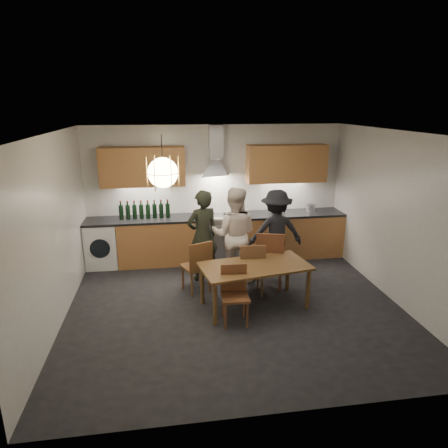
{
  "coord_description": "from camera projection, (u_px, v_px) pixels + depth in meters",
  "views": [
    {
      "loc": [
        -0.98,
        -5.41,
        2.98
      ],
      "look_at": [
        -0.11,
        0.4,
        1.2
      ],
      "focal_mm": 32.0,
      "sensor_mm": 36.0,
      "label": 1
    }
  ],
  "objects": [
    {
      "name": "pendant_lamp",
      "position": [
        163.0,
        173.0,
        5.27
      ],
      "size": [
        0.43,
        0.43,
        0.7
      ],
      "color": "black",
      "rests_on": "ground"
    },
    {
      "name": "ground",
      "position": [
        235.0,
        306.0,
        6.12
      ],
      "size": [
        5.0,
        5.0,
        0.0
      ],
      "primitive_type": "plane",
      "color": "black",
      "rests_on": "ground"
    },
    {
      "name": "room_shell",
      "position": [
        236.0,
        197.0,
        5.63
      ],
      "size": [
        5.02,
        4.52,
        2.61
      ],
      "color": "white",
      "rests_on": "ground"
    },
    {
      "name": "mixing_bowl",
      "position": [
        278.0,
        212.0,
        7.82
      ],
      "size": [
        0.38,
        0.38,
        0.07
      ],
      "primitive_type": "imported",
      "rotation": [
        0.0,
        0.0,
        -0.29
      ],
      "color": "silver",
      "rests_on": "counter_run"
    },
    {
      "name": "chair_back_right",
      "position": [
        270.0,
        256.0,
        6.57
      ],
      "size": [
        0.55,
        0.55,
        0.99
      ],
      "rotation": [
        0.0,
        0.0,
        2.86
      ],
      "color": "#5B301C",
      "rests_on": "ground"
    },
    {
      "name": "chair_back_mid",
      "position": [
        252.0,
        266.0,
        6.32
      ],
      "size": [
        0.41,
        0.41,
        0.89
      ],
      "rotation": [
        0.0,
        0.0,
        3.13
      ],
      "color": "brown",
      "rests_on": "ground"
    },
    {
      "name": "person_left",
      "position": [
        203.0,
        235.0,
        6.86
      ],
      "size": [
        0.68,
        0.57,
        1.6
      ],
      "primitive_type": "imported",
      "rotation": [
        0.0,
        0.0,
        3.51
      ],
      "color": "black",
      "rests_on": "ground"
    },
    {
      "name": "person_right",
      "position": [
        276.0,
        232.0,
        7.17
      ],
      "size": [
        0.99,
        0.57,
        1.53
      ],
      "primitive_type": "imported",
      "rotation": [
        0.0,
        0.0,
        3.14
      ],
      "color": "black",
      "rests_on": "ground"
    },
    {
      "name": "chair_front",
      "position": [
        234.0,
        290.0,
        5.6
      ],
      "size": [
        0.39,
        0.39,
        0.82
      ],
      "rotation": [
        0.0,
        0.0,
        -0.05
      ],
      "color": "brown",
      "rests_on": "ground"
    },
    {
      "name": "stock_pot",
      "position": [
        311.0,
        208.0,
        8.0
      ],
      "size": [
        0.24,
        0.24,
        0.13
      ],
      "primitive_type": "cylinder",
      "rotation": [
        0.0,
        0.0,
        0.35
      ],
      "color": "silver",
      "rests_on": "counter_run"
    },
    {
      "name": "chair_back_left",
      "position": [
        198.0,
        264.0,
        6.39
      ],
      "size": [
        0.53,
        0.53,
        0.9
      ],
      "rotation": [
        0.0,
        0.0,
        3.54
      ],
      "color": "brown",
      "rests_on": "ground"
    },
    {
      "name": "wine_bottles",
      "position": [
        145.0,
        209.0,
        7.47
      ],
      "size": [
        0.94,
        0.08,
        0.35
      ],
      "color": "black",
      "rests_on": "counter_run"
    },
    {
      "name": "wall_fixtures",
      "position": [
        216.0,
        164.0,
        7.53
      ],
      "size": [
        4.3,
        0.54,
        1.1
      ],
      "color": "#C5864B",
      "rests_on": "ground"
    },
    {
      "name": "dining_table",
      "position": [
        255.0,
        270.0,
        5.95
      ],
      "size": [
        1.71,
        1.06,
        0.68
      ],
      "rotation": [
        0.0,
        0.0,
        0.17
      ],
      "color": "brown",
      "rests_on": "ground"
    },
    {
      "name": "person_mid",
      "position": [
        234.0,
        234.0,
        6.84
      ],
      "size": [
        0.93,
        0.81,
        1.65
      ],
      "primitive_type": "imported",
      "rotation": [
        0.0,
        0.0,
        2.88
      ],
      "color": "silver",
      "rests_on": "ground"
    },
    {
      "name": "range_stove",
      "position": [
        218.0,
        238.0,
        7.83
      ],
      "size": [
        0.9,
        0.6,
        0.92
      ],
      "color": "silver",
      "rests_on": "ground"
    },
    {
      "name": "counter_run",
      "position": [
        219.0,
        238.0,
        7.84
      ],
      "size": [
        5.0,
        0.62,
        0.9
      ],
      "color": "tan",
      "rests_on": "ground"
    }
  ]
}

